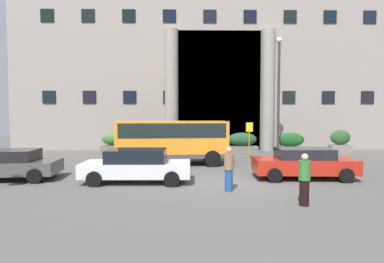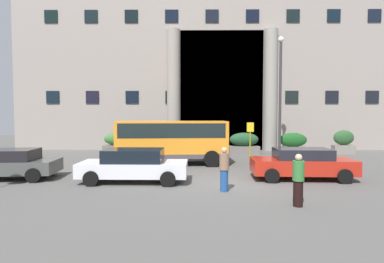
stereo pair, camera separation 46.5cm
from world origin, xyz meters
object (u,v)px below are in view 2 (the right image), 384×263
Objects in this scene: parked_estate_mid at (134,165)px; pedestrian_man_red_shirt at (224,169)px; hedge_planter_west at (344,142)px; lamppost_plaza_centre at (280,88)px; hedge_planter_entrance_right at (117,144)px; hedge_planter_far_west at (171,143)px; orange_minibus at (172,138)px; bus_stop_sign at (250,136)px; hedge_planter_far_east at (244,144)px; white_taxi_kerbside at (302,163)px; scooter_by_planter at (283,163)px; hedge_planter_entrance_left at (293,144)px; pedestrian_man_crossing at (298,180)px; parked_sedan_second at (10,164)px.

pedestrian_man_red_shirt is at bearing -23.29° from parked_estate_mid.
lamppost_plaza_centre reaches higher than hedge_planter_west.
hedge_planter_entrance_right is 3.96m from hedge_planter_far_west.
orange_minibus is 3.30× the size of hedge_planter_entrance_right.
parked_estate_mid is at bearing -131.48° from bus_stop_sign.
pedestrian_man_red_shirt is at bearing -102.38° from hedge_planter_far_east.
pedestrian_man_red_shirt is at bearing -146.27° from white_taxi_kerbside.
scooter_by_planter is at bearing 19.43° from parked_estate_mid.
hedge_planter_entrance_left is at bearing -112.53° from pedestrian_man_red_shirt.
orange_minibus is 6.55m from hedge_planter_entrance_right.
bus_stop_sign is at bearing 27.12° from pedestrian_man_crossing.
hedge_planter_far_east is at bearing 89.32° from bus_stop_sign.
bus_stop_sign is at bearing 102.71° from white_taxi_kerbside.
parked_sedan_second is 12.21m from pedestrian_man_crossing.
hedge_planter_west is at bearing -125.11° from pedestrian_man_red_shirt.
parked_estate_mid is at bearing -173.24° from white_taxi_kerbside.
hedge_planter_entrance_left is at bearing 26.59° from orange_minibus.
hedge_planter_entrance_right is 0.91× the size of hedge_planter_entrance_left.
hedge_planter_far_east is 0.48× the size of parked_estate_mid.
parked_sedan_second is at bearing -152.25° from orange_minibus.
pedestrian_man_crossing is at bearing -105.79° from scooter_by_planter.
parked_sedan_second is (-15.51, -9.38, -0.06)m from hedge_planter_entrance_left.
orange_minibus reaches higher than hedge_planter_entrance_right.
pedestrian_man_red_shirt is (-3.32, -4.02, 0.37)m from scooter_by_planter.
parked_estate_mid is at bearing -10.32° from parked_sedan_second.
orange_minibus is at bearing -84.84° from hedge_planter_far_west.
hedge_planter_entrance_left is 8.12m from scooter_by_planter.
hedge_planter_west reaches higher than pedestrian_man_red_shirt.
pedestrian_man_red_shirt is at bearing -133.97° from scooter_by_planter.
parked_sedan_second is (-6.47, -9.48, -0.06)m from hedge_planter_far_west.
hedge_planter_far_west is 0.39× the size of parked_sedan_second.
hedge_planter_far_west is at bearing 179.02° from hedge_planter_west.
bus_stop_sign reaches higher than pedestrian_man_crossing.
bus_stop_sign is 1.16× the size of scooter_by_planter.
hedge_planter_far_west is 0.99× the size of pedestrian_man_red_shirt.
white_taxi_kerbside is 2.70× the size of pedestrian_man_red_shirt.
parked_estate_mid is (-1.29, -4.89, -0.79)m from orange_minibus.
parked_sedan_second is at bearing -142.28° from hedge_planter_far_east.
bus_stop_sign is 0.57× the size of parked_sedan_second.
pedestrian_man_red_shirt is at bearing -76.19° from hedge_planter_far_west.
pedestrian_man_crossing is at bearing -102.26° from lamppost_plaza_centre.
bus_stop_sign reaches higher than hedge_planter_entrance_right.
bus_stop_sign is 1.36× the size of hedge_planter_west.
hedge_planter_far_east is 1.08× the size of scooter_by_planter.
hedge_planter_west is 0.38× the size of parked_estate_mid.
hedge_planter_far_east is 14.99m from parked_sedan_second.
white_taxi_kerbside is 8.54m from lamppost_plaza_centre.
parked_estate_mid is 4.06m from pedestrian_man_red_shirt.
lamppost_plaza_centre is (-1.49, -1.87, 3.93)m from hedge_planter_entrance_left.
hedge_planter_far_west is 5.39m from hedge_planter_far_east.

